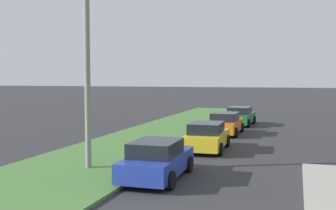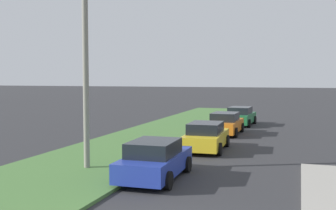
% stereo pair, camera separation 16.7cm
% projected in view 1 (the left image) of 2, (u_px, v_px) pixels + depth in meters
% --- Properties ---
extents(grass_median, '(60.00, 6.00, 0.12)m').
position_uv_depth(grass_median, '(112.00, 153.00, 20.05)').
color(grass_median, '#477238').
rests_on(grass_median, ground).
extents(parked_car_blue, '(4.34, 2.09, 1.47)m').
position_uv_depth(parked_car_blue, '(157.00, 160.00, 15.23)').
color(parked_car_blue, '#23389E').
rests_on(parked_car_blue, ground).
extents(parked_car_yellow, '(4.36, 2.13, 1.47)m').
position_uv_depth(parked_car_yellow, '(207.00, 137.00, 21.24)').
color(parked_car_yellow, gold).
rests_on(parked_car_yellow, ground).
extents(parked_car_orange, '(4.33, 2.07, 1.47)m').
position_uv_depth(parked_car_orange, '(225.00, 124.00, 27.23)').
color(parked_car_orange, orange).
rests_on(parked_car_orange, ground).
extents(parked_car_green, '(4.39, 2.20, 1.47)m').
position_uv_depth(parked_car_green, '(240.00, 116.00, 32.42)').
color(parked_car_green, '#1E6B38').
rests_on(parked_car_green, ground).
extents(streetlight, '(0.93, 2.84, 7.50)m').
position_uv_depth(streetlight, '(96.00, 63.00, 16.35)').
color(streetlight, gray).
rests_on(streetlight, ground).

